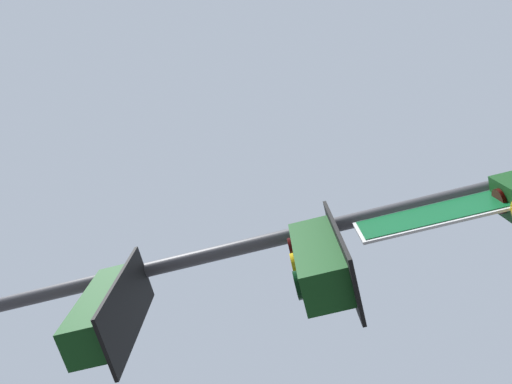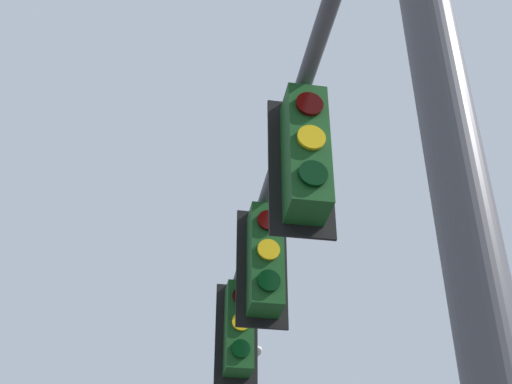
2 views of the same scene
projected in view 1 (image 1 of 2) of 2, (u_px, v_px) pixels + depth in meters
name	position (u px, v px, depth m)	size (l,w,h in m)	color
signal_pole_near	(139.00, 335.00, 3.60)	(6.56, 1.49, 6.31)	#47474C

